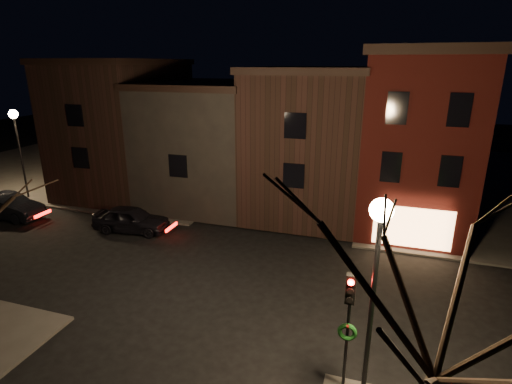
% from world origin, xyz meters
% --- Properties ---
extents(ground, '(120.00, 120.00, 0.00)m').
position_xyz_m(ground, '(0.00, 0.00, 0.00)').
color(ground, black).
rests_on(ground, ground).
extents(sidewalk_far_left, '(30.00, 30.00, 0.12)m').
position_xyz_m(sidewalk_far_left, '(-20.00, 20.00, 0.06)').
color(sidewalk_far_left, '#2D2B28').
rests_on(sidewalk_far_left, ground).
extents(corner_building, '(6.50, 8.50, 10.50)m').
position_xyz_m(corner_building, '(8.00, 9.47, 5.40)').
color(corner_building, '#3F0E0B').
rests_on(corner_building, ground).
extents(row_building_a, '(7.30, 10.30, 9.40)m').
position_xyz_m(row_building_a, '(1.50, 10.50, 4.83)').
color(row_building_a, black).
rests_on(row_building_a, ground).
extents(row_building_b, '(7.80, 10.30, 8.40)m').
position_xyz_m(row_building_b, '(-5.75, 10.50, 4.33)').
color(row_building_b, black).
rests_on(row_building_b, ground).
extents(row_building_c, '(7.30, 10.30, 9.90)m').
position_xyz_m(row_building_c, '(-13.00, 10.50, 5.08)').
color(row_building_c, black).
rests_on(row_building_c, ground).
extents(street_lamp_near, '(0.60, 0.60, 6.48)m').
position_xyz_m(street_lamp_near, '(6.20, -6.00, 5.18)').
color(street_lamp_near, black).
rests_on(street_lamp_near, sidewalk_near_right).
extents(street_lamp_far, '(0.60, 0.60, 6.48)m').
position_xyz_m(street_lamp_far, '(-19.00, 6.20, 5.18)').
color(street_lamp_far, black).
rests_on(street_lamp_far, sidewalk_far_left).
extents(traffic_signal, '(0.58, 0.38, 4.05)m').
position_xyz_m(traffic_signal, '(5.60, -5.51, 2.81)').
color(traffic_signal, black).
rests_on(traffic_signal, sidewalk_near_right).
extents(bare_tree_right, '(6.40, 6.40, 8.50)m').
position_xyz_m(bare_tree_right, '(7.50, -8.50, 6.15)').
color(bare_tree_right, black).
rests_on(bare_tree_right, sidewalk_near_right).
extents(parked_car_a, '(4.73, 2.33, 1.55)m').
position_xyz_m(parked_car_a, '(-7.94, 3.30, 0.77)').
color(parked_car_a, black).
rests_on(parked_car_a, ground).
extents(parked_car_b, '(4.90, 1.77, 1.61)m').
position_xyz_m(parked_car_b, '(-16.91, 2.70, 0.80)').
color(parked_car_b, black).
rests_on(parked_car_b, ground).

